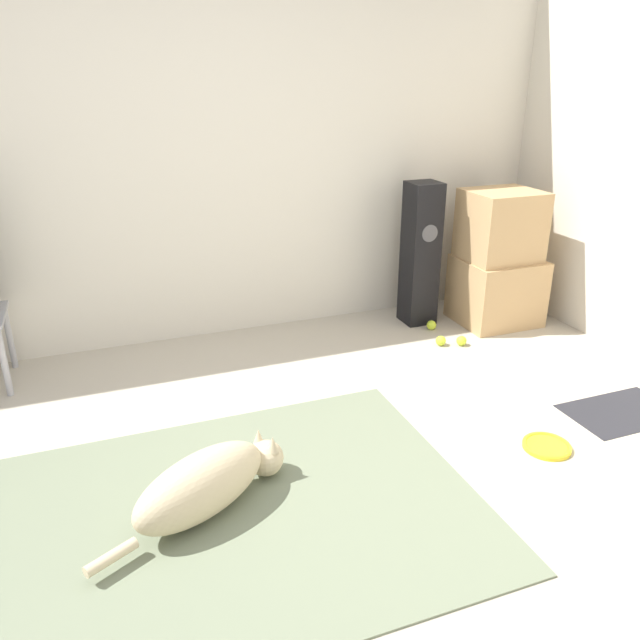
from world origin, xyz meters
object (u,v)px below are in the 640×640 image
at_px(cardboard_box_lower, 496,290).
at_px(floor_speaker, 420,254).
at_px(frisbee, 547,446).
at_px(tennis_ball_near_speaker, 461,341).
at_px(tennis_ball_by_boxes, 441,341).
at_px(tennis_ball_loose_on_carpet, 431,325).
at_px(cardboard_box_upper, 501,226).
at_px(dog, 208,483).

distance_m(cardboard_box_lower, floor_speaker, 0.61).
xyz_separation_m(frisbee, floor_speaker, (0.21, 1.65, 0.48)).
distance_m(floor_speaker, tennis_ball_near_speaker, 0.67).
distance_m(tennis_ball_by_boxes, tennis_ball_loose_on_carpet, 0.27).
distance_m(cardboard_box_upper, tennis_ball_near_speaker, 0.85).
bearing_deg(tennis_ball_loose_on_carpet, floor_speaker, 95.78).
bearing_deg(cardboard_box_upper, dog, -149.71).
distance_m(tennis_ball_near_speaker, tennis_ball_loose_on_carpet, 0.31).
height_order(frisbee, cardboard_box_lower, cardboard_box_lower).
xyz_separation_m(tennis_ball_near_speaker, tennis_ball_loose_on_carpet, (-0.05, 0.30, 0.00)).
bearing_deg(tennis_ball_near_speaker, tennis_ball_by_boxes, 159.06).
relative_size(dog, tennis_ball_by_boxes, 12.98).
height_order(floor_speaker, tennis_ball_loose_on_carpet, floor_speaker).
xyz_separation_m(dog, tennis_ball_near_speaker, (1.87, 1.05, -0.11)).
height_order(dog, floor_speaker, floor_speaker).
xyz_separation_m(cardboard_box_lower, floor_speaker, (-0.52, 0.19, 0.26)).
height_order(tennis_ball_near_speaker, tennis_ball_loose_on_carpet, same).
bearing_deg(cardboard_box_lower, dog, -150.03).
relative_size(dog, tennis_ball_loose_on_carpet, 12.98).
distance_m(cardboard_box_lower, tennis_ball_loose_on_carpet, 0.54).
distance_m(frisbee, floor_speaker, 1.73).
bearing_deg(tennis_ball_near_speaker, floor_speaker, 97.72).
bearing_deg(tennis_ball_near_speaker, cardboard_box_upper, 34.35).
bearing_deg(tennis_ball_near_speaker, cardboard_box_lower, 32.67).
bearing_deg(floor_speaker, tennis_ball_by_boxes, -97.90).
relative_size(frisbee, cardboard_box_lower, 0.42).
xyz_separation_m(cardboard_box_upper, tennis_ball_near_speaker, (-0.44, -0.30, -0.66)).
xyz_separation_m(frisbee, tennis_ball_by_boxes, (0.15, 1.22, 0.02)).
bearing_deg(tennis_ball_by_boxes, floor_speaker, 82.10).
height_order(dog, cardboard_box_upper, cardboard_box_upper).
bearing_deg(tennis_ball_near_speaker, dog, -150.71).
bearing_deg(cardboard_box_upper, cardboard_box_lower, -25.83).
xyz_separation_m(dog, cardboard_box_upper, (2.31, 1.35, 0.55)).
bearing_deg(cardboard_box_lower, tennis_ball_loose_on_carpet, 178.39).
xyz_separation_m(dog, cardboard_box_lower, (2.33, 1.34, 0.09)).
xyz_separation_m(cardboard_box_lower, tennis_ball_loose_on_carpet, (-0.50, 0.01, -0.20)).
height_order(frisbee, tennis_ball_loose_on_carpet, tennis_ball_loose_on_carpet).
bearing_deg(frisbee, dog, 175.80).
distance_m(dog, tennis_ball_near_speaker, 2.15).
height_order(dog, frisbee, dog).
bearing_deg(cardboard_box_lower, cardboard_box_upper, 154.17).
xyz_separation_m(frisbee, tennis_ball_loose_on_carpet, (0.22, 1.47, 0.02)).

